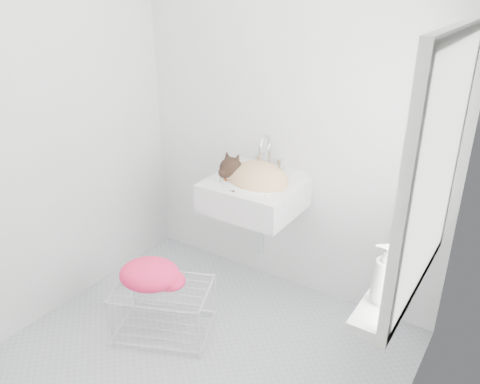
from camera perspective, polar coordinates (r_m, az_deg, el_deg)
The scene contains 15 objects.
floor at distance 3.00m, azimuth -4.99°, elevation -19.13°, with size 2.20×2.00×0.02m, color #B0B3B7.
back_wall at distance 3.13m, azimuth 5.59°, elevation 9.23°, with size 2.20×0.02×2.50m, color white.
right_wall at distance 1.89m, azimuth 20.98°, elevation -2.65°, with size 0.02×2.00×2.50m, color white.
left_wall at distance 3.11m, azimuth -22.22°, elevation 7.48°, with size 0.02×2.00×2.50m, color white.
window_glass at distance 2.03m, azimuth 22.33°, elevation 2.15°, with size 0.01×0.80×1.00m, color white.
window_frame at distance 2.03m, azimuth 21.92°, elevation 2.24°, with size 0.04×0.90×1.10m, color white.
windowsill at distance 2.28m, azimuth 18.41°, elevation -9.66°, with size 0.16×0.88×0.04m, color white.
sink at distance 3.08m, azimuth 1.66°, elevation 1.23°, with size 0.58×0.51×0.23m, color white.
faucet at distance 3.17m, azimuth 3.41°, elevation 4.61°, with size 0.21×0.15×0.21m, color silver, non-canonical shape.
cat at distance 3.04m, azimuth 1.71°, elevation 1.76°, with size 0.43×0.35×0.27m.
wire_rack at distance 3.11m, azimuth -8.98°, elevation -13.82°, with size 0.56×0.39×0.33m, color silver.
towel at distance 3.01m, azimuth -10.58°, elevation -10.32°, with size 0.37×0.26×0.15m, color #FB4507.
bottle_a at distance 2.07m, azimuth 16.36°, elevation -12.30°, with size 0.09×0.09×0.22m, color beige.
bottle_b at distance 2.22m, azimuth 17.82°, elevation -9.87°, with size 0.07×0.08×0.17m, color teal.
bottle_c at distance 2.41m, azimuth 19.35°, elevation -7.27°, with size 0.14×0.14×0.18m, color silver.
Camera 1 is at (1.39, -1.68, 2.05)m, focal length 36.06 mm.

